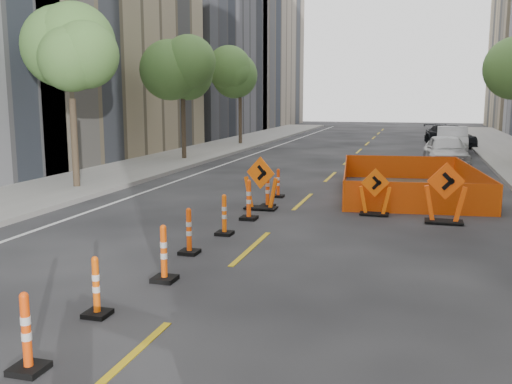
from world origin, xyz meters
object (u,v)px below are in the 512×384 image
(channelizer_1, at_px, (26,332))
(chevron_sign_left, at_px, (261,183))
(chevron_sign_center, at_px, (375,192))
(channelizer_5, at_px, (224,215))
(parked_car_mid, at_px, (452,141))
(channelizer_6, at_px, (249,200))
(channelizer_7, at_px, (268,190))
(parked_car_far, at_px, (450,136))
(channelizer_3, at_px, (164,253))
(channelizer_2, at_px, (96,286))
(channelizer_4, at_px, (189,231))
(parked_car_near, at_px, (446,151))
(chevron_sign_right, at_px, (445,193))
(channelizer_8, at_px, (278,183))

(channelizer_1, distance_m, chevron_sign_left, 10.75)
(chevron_sign_center, bearing_deg, channelizer_1, -126.98)
(channelizer_5, relative_size, parked_car_mid, 0.21)
(channelizer_6, xyz_separation_m, channelizer_7, (0.05, 1.85, -0.02))
(channelizer_6, bearing_deg, parked_car_mid, 72.84)
(chevron_sign_left, relative_size, parked_car_far, 0.32)
(channelizer_3, height_order, parked_car_far, parked_car_far)
(channelizer_2, bearing_deg, channelizer_5, 88.08)
(channelizer_4, relative_size, parked_car_mid, 0.21)
(channelizer_1, distance_m, parked_car_near, 23.84)
(channelizer_1, distance_m, channelizer_5, 7.40)
(chevron_sign_right, bearing_deg, channelizer_6, 179.31)
(chevron_sign_center, bearing_deg, channelizer_4, -143.58)
(parked_car_mid, bearing_deg, channelizer_1, -100.04)
(channelizer_3, height_order, channelizer_6, channelizer_6)
(chevron_sign_right, bearing_deg, channelizer_3, -139.82)
(channelizer_7, bearing_deg, parked_car_near, 64.58)
(chevron_sign_left, bearing_deg, channelizer_1, -73.19)
(channelizer_1, bearing_deg, channelizer_6, 89.34)
(parked_car_near, bearing_deg, channelizer_4, -113.43)
(channelizer_4, height_order, channelizer_8, channelizer_4)
(channelizer_3, distance_m, channelizer_8, 9.25)
(channelizer_1, distance_m, channelizer_6, 9.25)
(channelizer_4, relative_size, channelizer_7, 0.93)
(channelizer_4, xyz_separation_m, chevron_sign_right, (5.45, 4.68, 0.32))
(channelizer_2, relative_size, parked_car_near, 0.21)
(channelizer_1, xyz_separation_m, chevron_sign_right, (5.30, 10.23, 0.31))
(channelizer_6, height_order, chevron_sign_left, chevron_sign_left)
(channelizer_3, distance_m, parked_car_far, 32.43)
(chevron_sign_left, bearing_deg, parked_car_near, 81.82)
(parked_car_near, bearing_deg, channelizer_1, -108.78)
(channelizer_5, xyz_separation_m, chevron_sign_left, (0.02, 3.34, 0.30))
(channelizer_2, distance_m, chevron_sign_center, 9.63)
(chevron_sign_left, height_order, chevron_sign_center, chevron_sign_left)
(channelizer_6, distance_m, chevron_sign_center, 3.65)
(channelizer_4, bearing_deg, channelizer_7, 86.88)
(channelizer_6, relative_size, channelizer_8, 1.16)
(channelizer_5, height_order, channelizer_7, channelizer_7)
(chevron_sign_center, distance_m, chevron_sign_right, 1.97)
(channelizer_6, relative_size, channelizer_7, 1.03)
(chevron_sign_center, relative_size, parked_car_mid, 0.28)
(channelizer_3, distance_m, chevron_sign_left, 7.05)
(channelizer_6, bearing_deg, channelizer_1, -90.66)
(channelizer_3, distance_m, parked_car_near, 20.23)
(channelizer_2, bearing_deg, parked_car_mid, 76.68)
(channelizer_5, relative_size, channelizer_6, 0.90)
(channelizer_6, height_order, chevron_sign_center, chevron_sign_center)
(channelizer_8, relative_size, chevron_sign_left, 0.61)
(chevron_sign_center, height_order, parked_car_mid, parked_car_mid)
(channelizer_2, bearing_deg, channelizer_7, 88.02)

